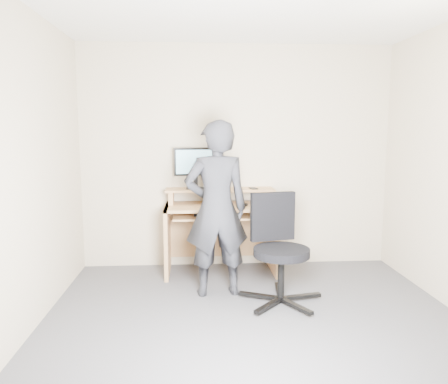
{
  "coord_description": "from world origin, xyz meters",
  "views": [
    {
      "loc": [
        -0.48,
        -3.19,
        1.56
      ],
      "look_at": [
        -0.19,
        1.05,
        0.95
      ],
      "focal_mm": 35.0,
      "sensor_mm": 36.0,
      "label": 1
    }
  ],
  "objects": [
    {
      "name": "keyboard",
      "position": [
        -0.25,
        1.36,
        0.67
      ],
      "size": [
        0.49,
        0.28,
        0.03
      ],
      "primitive_type": "cube",
      "rotation": [
        0.0,
        0.0,
        -0.23
      ],
      "color": "black",
      "rests_on": "desk"
    },
    {
      "name": "headphones",
      "position": [
        -0.31,
        1.64,
        0.92
      ],
      "size": [
        0.2,
        0.2,
        0.06
      ],
      "primitive_type": "torus",
      "rotation": [
        0.26,
        0.0,
        0.35
      ],
      "color": "silver",
      "rests_on": "desk"
    },
    {
      "name": "monitor",
      "position": [
        -0.47,
        1.61,
        1.18
      ],
      "size": [
        0.47,
        0.14,
        0.45
      ],
      "rotation": [
        0.0,
        0.0,
        0.21
      ],
      "color": "black",
      "rests_on": "desk"
    },
    {
      "name": "charger",
      "position": [
        -0.45,
        1.52,
        0.93
      ],
      "size": [
        0.05,
        0.05,
        0.03
      ],
      "primitive_type": "cube",
      "rotation": [
        0.0,
        0.0,
        -0.27
      ],
      "color": "black",
      "rests_on": "desk"
    },
    {
      "name": "person",
      "position": [
        -0.28,
        0.81,
        0.82
      ],
      "size": [
        0.64,
        0.46,
        1.65
      ],
      "primitive_type": "imported",
      "rotation": [
        0.0,
        0.0,
        3.26
      ],
      "color": "black",
      "rests_on": "ground"
    },
    {
      "name": "desk",
      "position": [
        -0.2,
        1.53,
        0.55
      ],
      "size": [
        1.2,
        0.6,
        0.91
      ],
      "color": "tan",
      "rests_on": "ground"
    },
    {
      "name": "external_drive",
      "position": [
        -0.21,
        1.63,
        1.01
      ],
      "size": [
        0.09,
        0.14,
        0.2
      ],
      "primitive_type": "cube",
      "rotation": [
        0.0,
        0.0,
        0.15
      ],
      "color": "black",
      "rests_on": "desk"
    },
    {
      "name": "ground",
      "position": [
        0.0,
        0.0,
        0.0
      ],
      "size": [
        3.5,
        3.5,
        0.0
      ],
      "primitive_type": "plane",
      "color": "#57565C",
      "rests_on": "ground"
    },
    {
      "name": "travel_mug",
      "position": [
        -0.2,
        1.61,
        0.99
      ],
      "size": [
        0.08,
        0.08,
        0.16
      ],
      "primitive_type": "cylinder",
      "rotation": [
        0.0,
        0.0,
        0.1
      ],
      "color": "silver",
      "rests_on": "desk"
    },
    {
      "name": "back_wall",
      "position": [
        0.0,
        1.75,
        1.25
      ],
      "size": [
        3.5,
        0.02,
        2.5
      ],
      "primitive_type": "cube",
      "color": "beige",
      "rests_on": "ground"
    },
    {
      "name": "smartphone",
      "position": [
        0.17,
        1.57,
        0.92
      ],
      "size": [
        0.09,
        0.14,
        0.01
      ],
      "primitive_type": "cube",
      "rotation": [
        0.0,
        0.0,
        0.2
      ],
      "color": "black",
      "rests_on": "desk"
    },
    {
      "name": "mouse",
      "position": [
        0.04,
        1.35,
        0.77
      ],
      "size": [
        0.11,
        0.08,
        0.04
      ],
      "primitive_type": "ellipsoid",
      "rotation": [
        0.0,
        0.0,
        0.21
      ],
      "color": "black",
      "rests_on": "desk"
    },
    {
      "name": "office_chair",
      "position": [
        0.27,
        0.62,
        0.52
      ],
      "size": [
        0.76,
        0.75,
        0.96
      ],
      "rotation": [
        0.0,
        0.0,
        0.2
      ],
      "color": "black",
      "rests_on": "ground"
    }
  ]
}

